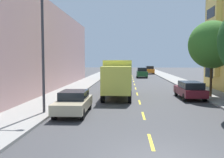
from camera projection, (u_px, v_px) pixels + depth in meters
ground_plane at (134, 83)px, 38.42m from camera, size 160.00×160.00×0.00m
sidewalk_left at (85, 83)px, 36.85m from camera, size 3.20×120.00×0.14m
sidewalk_right at (185, 84)px, 36.00m from camera, size 3.20×120.00×0.14m
lane_centerline_dashes at (135, 86)px, 32.95m from camera, size 0.14×47.20×0.01m
apartment_block_opposite at (15, 49)px, 28.95m from camera, size 10.00×36.00×9.22m
street_tree_second at (212, 45)px, 22.47m from camera, size 4.07×4.07×6.65m
street_lamp at (45, 44)px, 15.53m from camera, size 1.35×0.28×7.29m
delivery_box_truck at (118, 76)px, 23.38m from camera, size 2.52×8.02×3.34m
parked_suv_orange at (150, 70)px, 62.59m from camera, size 1.98×4.81×1.93m
parked_wagon_navy at (111, 73)px, 51.87m from camera, size 1.82×4.70×1.50m
parked_wagon_burgundy at (190, 90)px, 22.28m from camera, size 1.93×4.74×1.50m
parked_hatchback_teal at (107, 75)px, 43.64m from camera, size 1.86×4.05×1.50m
parked_sedan_champagne at (74, 102)px, 15.94m from camera, size 1.86×4.52×1.43m
moving_forest_sedan at (142, 72)px, 49.40m from camera, size 1.95×4.80×1.93m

